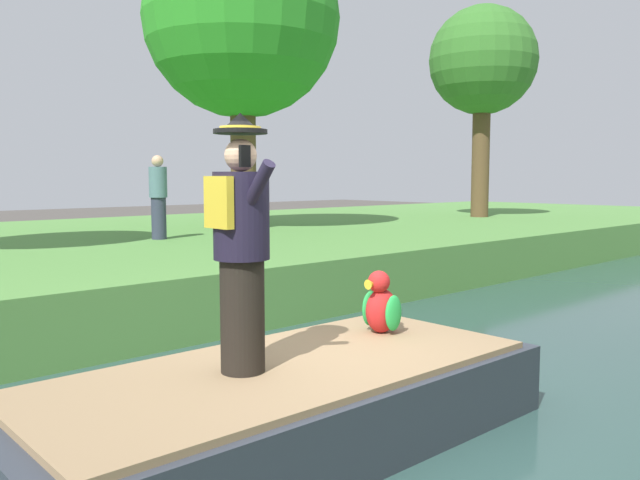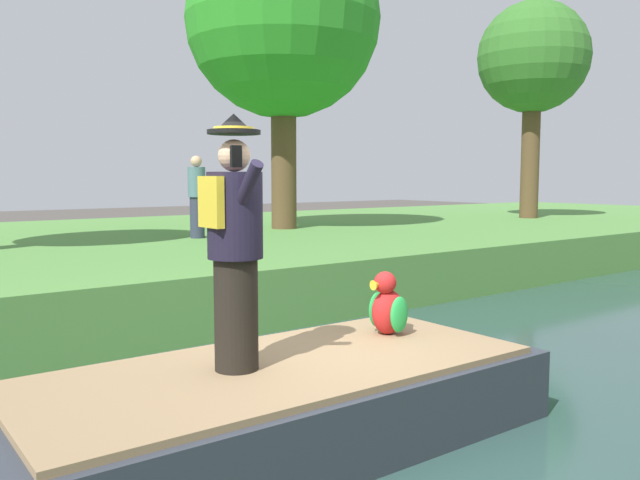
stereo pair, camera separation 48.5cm
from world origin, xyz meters
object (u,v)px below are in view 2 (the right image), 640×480
at_px(tree_slender, 533,60).
at_px(person_bystander, 197,196).
at_px(tree_broad, 283,22).
at_px(boat, 281,403).
at_px(person_pirate, 235,244).
at_px(parrot_plush, 388,307).

relative_size(tree_slender, person_bystander, 3.86).
bearing_deg(tree_broad, person_bystander, -70.77).
xyz_separation_m(boat, tree_broad, (-8.46, 5.81, 5.20)).
relative_size(boat, tree_slender, 0.68).
distance_m(tree_broad, person_bystander, 4.80).
bearing_deg(boat, person_bystander, 157.47).
height_order(person_pirate, parrot_plush, person_pirate).
bearing_deg(parrot_plush, person_bystander, 165.92).
distance_m(person_pirate, parrot_plush, 1.76).
bearing_deg(person_bystander, tree_broad, 109.23).
bearing_deg(boat, parrot_plush, 98.59).
height_order(person_pirate, tree_broad, tree_broad).
bearing_deg(person_bystander, boat, -22.53).
height_order(tree_broad, tree_slender, tree_broad).
bearing_deg(parrot_plush, tree_broad, 151.29).
relative_size(person_pirate, tree_slender, 0.30).
xyz_separation_m(person_pirate, person_bystander, (-7.45, 3.46, 0.10)).
relative_size(parrot_plush, tree_broad, 0.08).
bearing_deg(person_pirate, tree_slender, 131.40).
relative_size(boat, parrot_plush, 7.41).
bearing_deg(parrot_plush, tree_slender, 120.01).
relative_size(person_pirate, person_bystander, 1.16).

